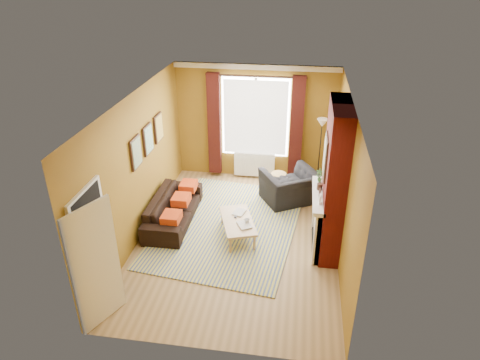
{
  "coord_description": "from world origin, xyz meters",
  "views": [
    {
      "loc": [
        1.07,
        -6.88,
        4.89
      ],
      "look_at": [
        0.0,
        0.25,
        1.15
      ],
      "focal_mm": 32.0,
      "sensor_mm": 36.0,
      "label": 1
    }
  ],
  "objects_px": {
    "armchair": "(290,187)",
    "wicker_stool": "(278,182)",
    "sofa": "(173,209)",
    "coffee_table": "(238,222)",
    "floor_lamp": "(321,134)"
  },
  "relations": [
    {
      "from": "armchair",
      "to": "wicker_stool",
      "type": "distance_m",
      "value": 0.58
    },
    {
      "from": "wicker_stool",
      "to": "armchair",
      "type": "bearing_deg",
      "value": -59.72
    },
    {
      "from": "sofa",
      "to": "coffee_table",
      "type": "bearing_deg",
      "value": -104.86
    },
    {
      "from": "floor_lamp",
      "to": "wicker_stool",
      "type": "bearing_deg",
      "value": -159.19
    },
    {
      "from": "armchair",
      "to": "coffee_table",
      "type": "distance_m",
      "value": 1.79
    },
    {
      "from": "coffee_table",
      "to": "floor_lamp",
      "type": "distance_m",
      "value": 3.0
    },
    {
      "from": "wicker_stool",
      "to": "floor_lamp",
      "type": "height_order",
      "value": "floor_lamp"
    },
    {
      "from": "wicker_stool",
      "to": "floor_lamp",
      "type": "bearing_deg",
      "value": 20.81
    },
    {
      "from": "wicker_stool",
      "to": "sofa",
      "type": "bearing_deg",
      "value": -141.41
    },
    {
      "from": "coffee_table",
      "to": "wicker_stool",
      "type": "relative_size",
      "value": 2.83
    },
    {
      "from": "wicker_stool",
      "to": "floor_lamp",
      "type": "xyz_separation_m",
      "value": [
        0.91,
        0.35,
        1.12
      ]
    },
    {
      "from": "sofa",
      "to": "wicker_stool",
      "type": "distance_m",
      "value": 2.64
    },
    {
      "from": "armchair",
      "to": "wicker_stool",
      "type": "xyz_separation_m",
      "value": [
        -0.28,
        0.48,
        -0.15
      ]
    },
    {
      "from": "armchair",
      "to": "floor_lamp",
      "type": "xyz_separation_m",
      "value": [
        0.63,
        0.83,
        0.98
      ]
    },
    {
      "from": "coffee_table",
      "to": "floor_lamp",
      "type": "relative_size",
      "value": 0.74
    }
  ]
}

